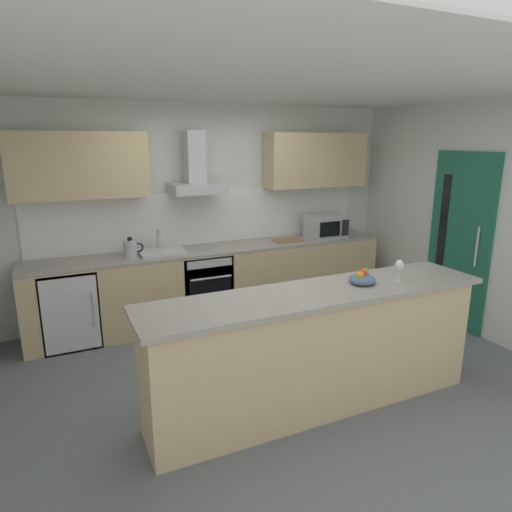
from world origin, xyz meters
TOP-DOWN VIEW (x-y plane):
  - ground at (0.00, 0.00)m, footprint 6.00×4.59m
  - ceiling at (0.00, 0.00)m, footprint 6.00×4.59m
  - wall_back at (0.00, 1.85)m, footprint 6.00×0.12m
  - wall_right at (2.56, 0.00)m, footprint 0.12×4.59m
  - backsplash_tile at (0.00, 1.78)m, footprint 4.25×0.02m
  - counter_back at (0.00, 1.47)m, footprint 4.40×0.60m
  - counter_island at (0.05, -0.72)m, footprint 2.90×0.64m
  - upper_cabinets at (0.00, 1.62)m, footprint 4.34×0.32m
  - side_door at (2.48, 0.08)m, footprint 0.08×0.85m
  - oven at (-0.20, 1.45)m, footprint 0.60×0.62m
  - refrigerator at (-1.72, 1.44)m, footprint 0.58×0.60m
  - microwave at (1.53, 1.42)m, footprint 0.50×0.38m
  - sink at (-0.69, 1.46)m, footprint 0.50×0.40m
  - kettle at (-1.03, 1.41)m, footprint 0.29×0.15m
  - range_hood at (-0.20, 1.58)m, footprint 0.62×0.45m
  - wine_glass at (0.82, -0.77)m, footprint 0.08×0.08m
  - fruit_bowl at (0.48, -0.71)m, footprint 0.22×0.22m
  - chopping_board at (0.95, 1.42)m, footprint 0.35×0.23m

SIDE VIEW (x-z plane):
  - ground at x=0.00m, z-range -0.02..0.00m
  - refrigerator at x=-1.72m, z-range 0.00..0.85m
  - counter_back at x=0.00m, z-range 0.00..0.90m
  - oven at x=-0.20m, z-range 0.06..0.86m
  - counter_island at x=0.05m, z-range 0.01..1.02m
  - chopping_board at x=0.95m, z-range 0.90..0.92m
  - sink at x=-0.69m, z-range 0.80..1.06m
  - kettle at x=-1.03m, z-range 0.89..1.13m
  - side_door at x=2.48m, z-range 0.00..2.05m
  - microwave at x=1.53m, z-range 0.90..1.20m
  - fruit_bowl at x=0.48m, z-range 1.00..1.13m
  - wine_glass at x=0.82m, z-range 1.05..1.23m
  - backsplash_tile at x=0.00m, z-range 0.90..1.56m
  - wall_back at x=0.00m, z-range 0.00..2.60m
  - wall_right at x=2.56m, z-range 0.00..2.60m
  - range_hood at x=-0.20m, z-range 1.43..2.15m
  - upper_cabinets at x=0.00m, z-range 1.56..2.26m
  - ceiling at x=0.00m, z-range 2.60..2.62m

